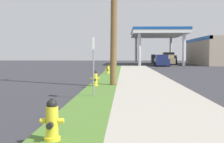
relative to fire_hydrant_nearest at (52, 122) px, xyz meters
The scene contains 9 objects.
fire_hydrant_nearest is the anchor object (origin of this frame).
fire_hydrant_second 9.42m from the fire_hydrant_nearest, 90.71° to the left, with size 0.42×0.38×0.74m.
fire_hydrant_third 18.85m from the fire_hydrant_nearest, 89.97° to the left, with size 0.42×0.37×0.74m.
fire_hydrant_fourth 26.95m from the fire_hydrant_nearest, 90.08° to the left, with size 0.42×0.37×0.74m.
street_sign_post 5.94m from the fire_hydrant_nearest, 88.43° to the left, with size 0.05×0.36×2.12m.
gas_station_canopy 46.34m from the fire_hydrant_nearest, 73.38° to the left, with size 15.36×15.59×5.44m.
car_navy_by_near_pump 37.86m from the fire_hydrant_nearest, 80.17° to the left, with size 2.09×4.57×1.57m.
car_tan_by_far_pump 45.08m from the fire_hydrant_nearest, 79.33° to the left, with size 2.09×4.56×1.57m.
truck_black_at_forecourt 49.12m from the fire_hydrant_nearest, 79.39° to the left, with size 2.24×5.45×1.97m.
Camera 1 is at (1.75, -0.70, 1.64)m, focal length 49.46 mm.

